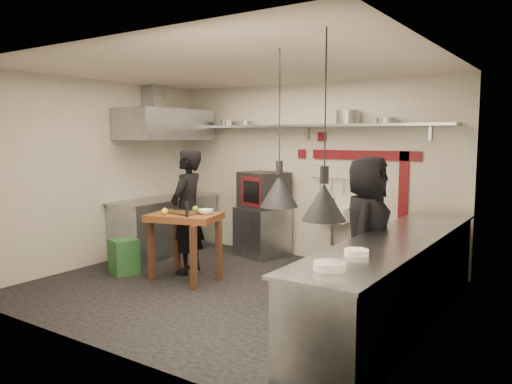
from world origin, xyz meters
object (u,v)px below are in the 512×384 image
Objects in this scene: prep_table at (185,247)px; oven_stand at (262,232)px; combi_oven at (264,190)px; chef_right at (367,231)px; green_bin at (124,256)px; chef_left at (187,211)px.

oven_stand is at bearing 70.99° from prep_table.
combi_oven is at bearing 70.26° from prep_table.
oven_stand is 2.71m from chef_right.
oven_stand is at bearing -121.27° from combi_oven.
prep_table is at bearing -76.08° from oven_stand.
prep_table is at bearing 88.64° from chef_right.
oven_stand is 1.77m from prep_table.
prep_table is at bearing 14.13° from green_bin.
oven_stand is 1.19× the size of combi_oven.
combi_oven is 2.67m from chef_right.
chef_left is (-0.24, 0.33, 0.44)m from prep_table.
green_bin is at bearing 89.74° from chef_right.
prep_table is (0.95, 0.24, 0.21)m from green_bin.
chef_right reaches higher than green_bin.
oven_stand reaches higher than green_bin.
combi_oven reaches higher than prep_table.
oven_stand is 0.69m from combi_oven.
chef_right is at bearing 78.89° from chef_left.
combi_oven is 1.90m from prep_table.
prep_table reaches higher than oven_stand.
chef_left is at bearing 38.63° from green_bin.
green_bin is 1.00m from prep_table.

